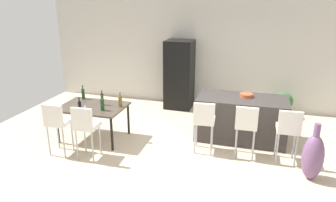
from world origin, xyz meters
TOP-DOWN VIEW (x-y plane):
  - ground_plane at (0.00, 0.00)m, footprint 10.00×10.00m
  - back_wall at (0.00, 2.77)m, footprint 10.00×0.12m
  - kitchen_island at (0.64, 0.72)m, footprint 1.86×0.94m
  - bar_chair_left at (-0.01, -0.13)m, footprint 0.43×0.43m
  - bar_chair_middle at (0.78, -0.13)m, footprint 0.41×0.41m
  - bar_chair_right at (1.52, -0.13)m, footprint 0.41×0.41m
  - dining_table at (-2.38, -0.15)m, footprint 1.35×0.96m
  - dining_chair_near at (-2.68, -1.00)m, footprint 0.42×0.42m
  - dining_chair_far at (-2.07, -1.00)m, footprint 0.42×0.42m
  - wine_bottle_left at (-2.81, 0.22)m, footprint 0.07×0.07m
  - wine_bottle_end at (-2.22, -0.02)m, footprint 0.06×0.06m
  - wine_bottle_near at (-1.80, -0.03)m, footprint 0.08×0.08m
  - wine_bottle_far at (-2.45, -0.53)m, footprint 0.07×0.07m
  - wine_bottle_corner at (-2.06, -0.33)m, footprint 0.08×0.08m
  - wine_glass_middle at (-2.31, -0.57)m, footprint 0.07×0.07m
  - refrigerator at (-1.12, 2.33)m, footprint 0.72×0.68m
  - fruit_bowl at (0.71, 0.80)m, footprint 0.27×0.27m
  - floor_vase at (1.90, -0.60)m, footprint 0.35×0.35m
  - potted_plant at (1.61, 2.32)m, footprint 0.43×0.43m

SIDE VIEW (x-z plane):
  - ground_plane at x=0.00m, z-range 0.00..0.00m
  - potted_plant at x=1.61m, z-range 0.06..0.69m
  - floor_vase at x=1.90m, z-range -0.09..0.92m
  - kitchen_island at x=0.64m, z-range 0.00..0.92m
  - dining_table at x=-2.38m, z-range 0.31..1.05m
  - bar_chair_left at x=-0.01m, z-range 0.17..1.22m
  - bar_chair_middle at x=0.78m, z-range 0.17..1.22m
  - bar_chair_right at x=1.52m, z-range 0.17..1.22m
  - dining_chair_near at x=-2.68m, z-range 0.17..1.22m
  - dining_chair_far at x=-2.07m, z-range 0.17..1.22m
  - wine_bottle_far at x=-2.45m, z-range 0.70..1.00m
  - wine_bottle_near at x=-1.80m, z-range 0.70..1.02m
  - wine_bottle_left at x=-2.81m, z-range 0.70..1.02m
  - wine_glass_middle at x=-2.31m, z-range 0.78..0.95m
  - wine_bottle_corner at x=-2.06m, z-range 0.71..1.02m
  - wine_bottle_end at x=-2.22m, z-range 0.71..1.03m
  - refrigerator at x=-1.12m, z-range 0.00..1.84m
  - fruit_bowl at x=0.71m, z-range 0.92..0.99m
  - back_wall at x=0.00m, z-range 0.00..2.90m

